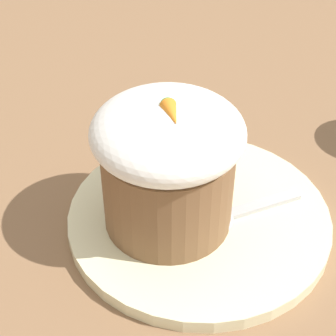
{
  "coord_description": "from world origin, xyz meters",
  "views": [
    {
      "loc": [
        0.3,
        -0.1,
        0.32
      ],
      "look_at": [
        0.0,
        -0.03,
        0.06
      ],
      "focal_mm": 60.0,
      "sensor_mm": 36.0,
      "label": 1
    }
  ],
  "objects": [
    {
      "name": "ground_plane",
      "position": [
        0.0,
        0.0,
        0.0
      ],
      "size": [
        4.0,
        4.0,
        0.0
      ],
      "primitive_type": "plane",
      "color": "#846042"
    },
    {
      "name": "dessert_plate",
      "position": [
        0.0,
        0.0,
        0.01
      ],
      "size": [
        0.2,
        0.2,
        0.01
      ],
      "color": "beige",
      "rests_on": "ground_plane"
    },
    {
      "name": "carrot_cake",
      "position": [
        0.0,
        -0.03,
        0.07
      ],
      "size": [
        0.11,
        0.11,
        0.11
      ],
      "color": "brown",
      "rests_on": "dessert_plate"
    },
    {
      "name": "spoon",
      "position": [
        0.01,
        0.01,
        0.01
      ],
      "size": [
        0.04,
        0.11,
        0.01
      ],
      "color": "#B7B7BC",
      "rests_on": "dessert_plate"
    }
  ]
}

